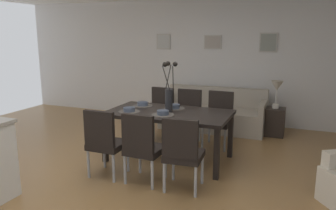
{
  "coord_description": "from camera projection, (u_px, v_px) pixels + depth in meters",
  "views": [
    {
      "loc": [
        1.97,
        -3.75,
        1.85
      ],
      "look_at": [
        0.22,
        0.61,
        0.86
      ],
      "focal_mm": 35.66,
      "sensor_mm": 36.0,
      "label": 1
    }
  ],
  "objects": [
    {
      "name": "ground_plane",
      "position": [
        136.0,
        175.0,
        4.51
      ],
      "size": [
        9.0,
        9.0,
        0.0
      ],
      "primitive_type": "plane",
      "color": "olive"
    },
    {
      "name": "back_wall_panel",
      "position": [
        204.0,
        61.0,
        7.19
      ],
      "size": [
        9.0,
        0.1,
        2.6
      ],
      "primitive_type": "cube",
      "color": "silver",
      "rests_on": "ground"
    },
    {
      "name": "dining_table",
      "position": [
        169.0,
        116.0,
        4.93
      ],
      "size": [
        1.8,
        1.0,
        0.74
      ],
      "color": "black",
      "rests_on": "ground"
    },
    {
      "name": "dining_chair_near_left",
      "position": [
        105.0,
        140.0,
        4.34
      ],
      "size": [
        0.44,
        0.44,
        0.92
      ],
      "color": "black",
      "rests_on": "ground"
    },
    {
      "name": "dining_chair_near_right",
      "position": [
        160.0,
        111.0,
        5.98
      ],
      "size": [
        0.47,
        0.47,
        0.92
      ],
      "color": "black",
      "rests_on": "ground"
    },
    {
      "name": "dining_chair_far_left",
      "position": [
        142.0,
        145.0,
        4.14
      ],
      "size": [
        0.46,
        0.46,
        0.92
      ],
      "color": "black",
      "rests_on": "ground"
    },
    {
      "name": "dining_chair_far_right",
      "position": [
        187.0,
        114.0,
        5.78
      ],
      "size": [
        0.45,
        0.45,
        0.92
      ],
      "color": "black",
      "rests_on": "ground"
    },
    {
      "name": "dining_chair_mid_left",
      "position": [
        182.0,
        151.0,
        3.94
      ],
      "size": [
        0.47,
        0.47,
        0.92
      ],
      "color": "black",
      "rests_on": "ground"
    },
    {
      "name": "dining_chair_mid_right",
      "position": [
        219.0,
        116.0,
        5.59
      ],
      "size": [
        0.46,
        0.46,
        0.92
      ],
      "color": "black",
      "rests_on": "ground"
    },
    {
      "name": "centerpiece_vase",
      "position": [
        169.0,
        93.0,
        4.86
      ],
      "size": [
        0.21,
        0.23,
        0.73
      ],
      "color": "#232326",
      "rests_on": "dining_table"
    },
    {
      "name": "placemat_near_left",
      "position": [
        129.0,
        112.0,
        4.91
      ],
      "size": [
        0.32,
        0.32,
        0.01
      ],
      "primitive_type": "cylinder",
      "color": "#4C4742",
      "rests_on": "dining_table"
    },
    {
      "name": "bowl_near_left",
      "position": [
        129.0,
        109.0,
        4.9
      ],
      "size": [
        0.17,
        0.17,
        0.07
      ],
      "color": "#475166",
      "rests_on": "dining_table"
    },
    {
      "name": "placemat_near_right",
      "position": [
        143.0,
        106.0,
        5.32
      ],
      "size": [
        0.32,
        0.32,
        0.01
      ],
      "primitive_type": "cylinder",
      "color": "#4C4742",
      "rests_on": "dining_table"
    },
    {
      "name": "bowl_near_right",
      "position": [
        143.0,
        103.0,
        5.31
      ],
      "size": [
        0.17,
        0.17,
        0.07
      ],
      "color": "#475166",
      "rests_on": "dining_table"
    },
    {
      "name": "placemat_far_left",
      "position": [
        163.0,
        115.0,
        4.71
      ],
      "size": [
        0.32,
        0.32,
        0.01
      ],
      "primitive_type": "cylinder",
      "color": "#4C4742",
      "rests_on": "dining_table"
    },
    {
      "name": "bowl_far_left",
      "position": [
        163.0,
        112.0,
        4.7
      ],
      "size": [
        0.17,
        0.17,
        0.07
      ],
      "color": "#475166",
      "rests_on": "dining_table"
    },
    {
      "name": "placemat_far_right",
      "position": [
        174.0,
        108.0,
        5.12
      ],
      "size": [
        0.32,
        0.32,
        0.01
      ],
      "primitive_type": "cylinder",
      "color": "#4C4742",
      "rests_on": "dining_table"
    },
    {
      "name": "bowl_far_right",
      "position": [
        174.0,
        106.0,
        5.11
      ],
      "size": [
        0.17,
        0.17,
        0.07
      ],
      "color": "#475166",
      "rests_on": "dining_table"
    },
    {
      "name": "sofa",
      "position": [
        213.0,
        115.0,
        6.69
      ],
      "size": [
        2.04,
        0.84,
        0.8
      ],
      "color": "#A89E8E",
      "rests_on": "ground"
    },
    {
      "name": "side_table",
      "position": [
        275.0,
        122.0,
        6.22
      ],
      "size": [
        0.36,
        0.36,
        0.52
      ],
      "primitive_type": "cube",
      "color": "black",
      "rests_on": "ground"
    },
    {
      "name": "table_lamp",
      "position": [
        277.0,
        88.0,
        6.09
      ],
      "size": [
        0.22,
        0.22,
        0.51
      ],
      "color": "beige",
      "rests_on": "side_table"
    },
    {
      "name": "framed_picture_left",
      "position": [
        163.0,
        42.0,
        7.38
      ],
      "size": [
        0.32,
        0.03,
        0.33
      ],
      "color": "#B2ADA3"
    },
    {
      "name": "framed_picture_center",
      "position": [
        213.0,
        42.0,
        6.97
      ],
      "size": [
        0.37,
        0.03,
        0.29
      ],
      "color": "#B2ADA3"
    },
    {
      "name": "framed_picture_right",
      "position": [
        268.0,
        42.0,
        6.56
      ],
      "size": [
        0.35,
        0.03,
        0.38
      ],
      "color": "#B2ADA3"
    }
  ]
}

